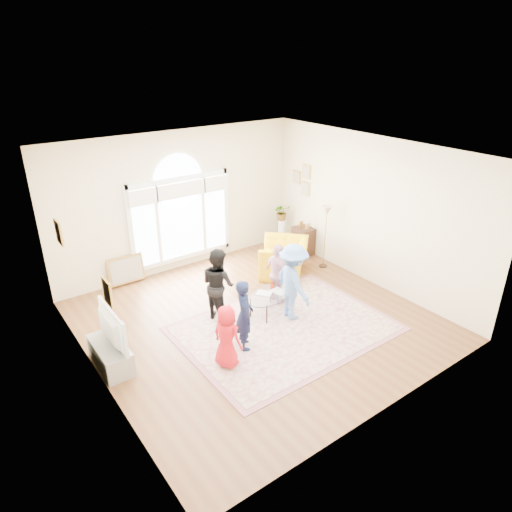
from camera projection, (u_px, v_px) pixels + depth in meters
ground at (257, 320)px, 8.79m from camera, size 6.00×6.00×0.00m
room_shell at (183, 205)px, 10.22m from camera, size 6.00×6.00×6.00m
area_rug at (285, 328)px, 8.51m from camera, size 3.60×2.60×0.02m
rug_border at (285, 329)px, 8.51m from camera, size 3.80×2.80×0.01m
tv_console at (111, 355)px, 7.45m from camera, size 0.45×1.00×0.42m
television at (107, 328)px, 7.23m from camera, size 0.17×1.09×0.63m
coffee_table at (269, 295)px, 8.86m from camera, size 1.22×0.96×0.54m
armchair at (284, 258)px, 10.46m from camera, size 1.58×1.58×0.77m
side_cabinet at (303, 241)px, 11.47m from camera, size 0.40×0.50×0.70m
floor_lamp at (326, 216)px, 10.41m from camera, size 0.32×0.32×1.51m
plant_pedestal at (282, 233)px, 11.99m from camera, size 0.20×0.20×0.70m
potted_plant at (282, 212)px, 11.75m from camera, size 0.51×0.49×0.45m
leaning_picture at (128, 284)px, 10.14m from camera, size 0.80×0.14×0.62m
child_red at (227, 336)px, 7.31m from camera, size 0.51×0.62×1.10m
child_navy at (244, 315)px, 7.73m from camera, size 0.47×0.56×1.29m
child_black at (218, 284)px, 8.56m from camera, size 0.62×0.76×1.44m
child_pink at (278, 274)px, 9.13m from camera, size 0.37×0.77×1.27m
child_blue at (293, 282)px, 8.56m from camera, size 0.70×1.05×1.51m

